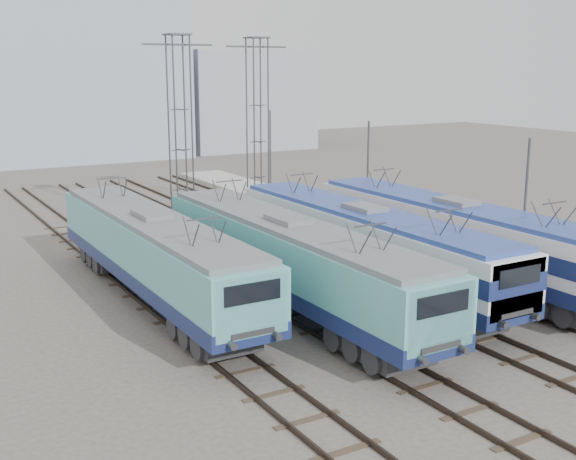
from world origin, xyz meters
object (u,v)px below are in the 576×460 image
Objects in this scene: locomotive_center_left at (291,258)px; catenary_tower_east at (257,118)px; mast_rear at (270,158)px; mast_front at (524,215)px; catenary_tower_west at (180,123)px; locomotive_far_right at (458,234)px; locomotive_center_right at (366,240)px; locomotive_far_left at (155,251)px; mast_mid at (367,180)px.

catenary_tower_east reaches higher than locomotive_center_left.
catenary_tower_east is 4.28m from mast_rear.
mast_rear is (0.00, 24.00, 0.00)m from mast_front.
catenary_tower_west is 22.00m from mast_front.
catenary_tower_west is (2.25, 17.45, 4.31)m from locomotive_center_left.
mast_front is (2.10, -22.00, -3.14)m from catenary_tower_east.
locomotive_center_left is at bearing 178.28° from locomotive_far_right.
locomotive_center_right is at bearing -107.17° from mast_rear.
locomotive_center_right is (9.00, -3.05, 0.03)m from locomotive_far_left.
locomotive_center_right is 4.65m from locomotive_far_right.
locomotive_far_right is at bearing -14.51° from locomotive_center_right.
locomotive_far_left is at bearing 157.05° from mast_front.
locomotive_center_left is 1.01× the size of locomotive_far_right.
locomotive_far_left is 1.01× the size of locomotive_center_right.
locomotive_center_left is 9.00m from locomotive_far_right.
mast_rear is at bearing 63.16° from locomotive_center_left.
locomotive_center_left reaches higher than locomotive_far_right.
mast_mid reaches higher than locomotive_far_right.
locomotive_center_left is 24.06m from mast_rear.
mast_mid is (8.60, -8.00, -3.14)m from catenary_tower_west.
locomotive_far_left is 16.35m from mast_mid.
mast_mid is (6.35, 8.55, 1.16)m from locomotive_center_right.
catenary_tower_east reaches higher than mast_mid.
mast_mid is at bearing 90.00° from mast_front.
locomotive_far_right is 3.15m from mast_front.
locomotive_center_right is at bearing -18.73° from locomotive_far_left.
mast_mid is at bearing 41.04° from locomotive_center_left.
locomotive_center_left is at bearing -97.35° from catenary_tower_west.
catenary_tower_west is 1.71× the size of mast_mid.
mast_rear is (8.60, 4.00, -3.14)m from catenary_tower_west.
mast_mid is at bearing 53.41° from locomotive_center_right.
catenary_tower_east reaches higher than mast_rear.
catenary_tower_east is at bearing 95.45° from mast_front.
locomotive_far_right is at bearing -69.14° from catenary_tower_west.
catenary_tower_east is at bearing 101.86° from mast_mid.
catenary_tower_west is (6.75, 13.50, 4.33)m from locomotive_far_left.
mast_rear reaches higher than locomotive_center_left.
catenary_tower_east is (13.25, 15.50, 4.33)m from locomotive_far_left.
locomotive_far_left is 20.85m from catenary_tower_east.
mast_mid is (2.10, -10.00, -3.14)m from catenary_tower_east.
catenary_tower_east reaches higher than mast_front.
catenary_tower_west reaches higher than locomotive_center_right.
catenary_tower_east is 10.69m from mast_mid.
locomotive_center_left is 1.56× the size of catenary_tower_east.
mast_front is at bearing -50.97° from locomotive_far_right.
mast_front is 24.00m from mast_rear.
mast_rear reaches higher than locomotive_center_right.
locomotive_center_left is 2.68× the size of mast_rear.
mast_rear is (15.35, 17.50, 1.18)m from locomotive_far_left.
locomotive_far_left is 1.55× the size of catenary_tower_east.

